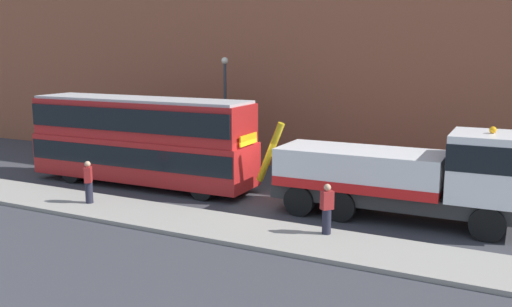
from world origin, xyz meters
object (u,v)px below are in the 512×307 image
object	(u,v)px
street_lamp	(225,103)
pedestrian_bystander	(327,210)
recovery_tow_truck	(408,174)
pedestrian_onlooker	(89,183)
double_decker_bus	(141,138)

from	to	relation	value
street_lamp	pedestrian_bystander	bearing A→B (deg)	-43.64
recovery_tow_truck	street_lamp	bearing A→B (deg)	153.07
pedestrian_onlooker	pedestrian_bystander	bearing A→B (deg)	-28.76
double_decker_bus	street_lamp	distance (m)	5.49
recovery_tow_truck	pedestrian_bystander	distance (m)	3.78
double_decker_bus	pedestrian_bystander	world-z (taller)	double_decker_bus
recovery_tow_truck	double_decker_bus	bearing A→B (deg)	178.86
pedestrian_bystander	pedestrian_onlooker	bearing A→B (deg)	43.28
pedestrian_onlooker	recovery_tow_truck	bearing A→B (deg)	-14.74
double_decker_bus	street_lamp	bearing A→B (deg)	72.49
double_decker_bus	pedestrian_onlooker	xyz separation A→B (m)	(0.38, -3.84, -1.25)
double_decker_bus	pedestrian_bystander	xyz separation A→B (m)	(10.17, -3.13, -1.25)
double_decker_bus	pedestrian_bystander	distance (m)	10.71
recovery_tow_truck	pedestrian_onlooker	xyz separation A→B (m)	(-11.74, -3.85, -0.77)
pedestrian_onlooker	pedestrian_bystander	size ratio (longest dim) A/B	1.00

